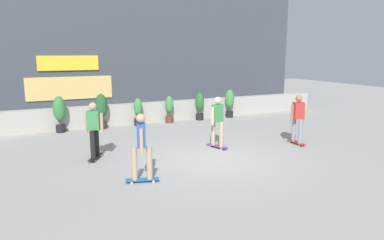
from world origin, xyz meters
The scene contains 13 objects.
ground_plane centered at (0.00, 0.00, 0.00)m, with size 48.00×48.00×0.00m, color #9E9B96.
planter_wall centered at (0.00, 6.00, 0.45)m, with size 18.00×0.40×0.90m, color #B2ADA3.
building_backdrop centered at (0.00, 10.00, 3.25)m, with size 20.00×2.08×6.50m.
potted_plant_0 centered at (-3.84, 5.55, 0.83)m, with size 0.48×0.48×1.44m.
potted_plant_1 centered at (-2.22, 5.55, 0.84)m, with size 0.49×0.49×1.45m.
potted_plant_2 centered at (-0.68, 5.55, 0.62)m, with size 0.36×0.36×1.18m.
potted_plant_3 centered at (0.75, 5.55, 0.64)m, with size 0.37×0.37×1.21m.
potted_plant_4 centered at (2.26, 5.55, 0.70)m, with size 0.40×0.40×1.27m.
potted_plant_5 centered at (3.87, 5.55, 0.76)m, with size 0.44×0.44×1.34m.
skater_far_left centered at (0.67, 0.97, 0.94)m, with size 0.53×0.82×1.70m.
skater_foreground centered at (-3.19, 1.40, 0.94)m, with size 0.55×0.80×1.70m.
skater_mid_plaza centered at (3.37, 0.24, 0.94)m, with size 0.56×0.81×1.70m.
skater_by_wall_left centered at (-2.47, -0.97, 0.94)m, with size 0.82×0.54×1.70m.
Camera 1 is at (-4.72, -8.73, 3.11)m, focal length 32.42 mm.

